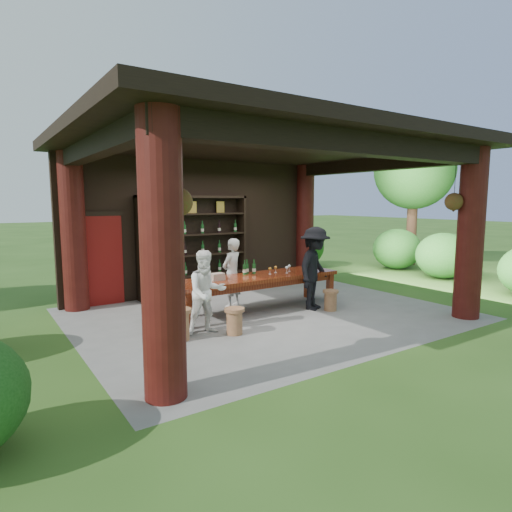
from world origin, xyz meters
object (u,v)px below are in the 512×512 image
tasting_table (256,281)px  host (232,273)px  napkin_basket (217,277)px  wine_shelf (194,246)px  guest_woman (206,292)px  stool_near_left (234,320)px  stool_near_right (331,300)px  guest_man (315,268)px  stool_far_left (180,324)px

tasting_table → host: host is taller
tasting_table → napkin_basket: 0.95m
wine_shelf → tasting_table: bearing=-79.6°
host → guest_woman: size_ratio=1.03×
tasting_table → napkin_basket: size_ratio=14.41×
stool_near_left → guest_woman: guest_woman is taller
wine_shelf → host: (0.15, -1.55, -0.47)m
stool_near_left → guest_woman: bearing=139.0°
stool_near_right → guest_man: guest_man is taller
stool_near_right → tasting_table: bearing=147.4°
stool_near_left → guest_woman: 0.69m
guest_man → napkin_basket: (-2.04, 0.55, -0.06)m
wine_shelf → stool_far_left: (-1.72, -3.01, -0.93)m
wine_shelf → stool_near_left: wine_shelf is taller
stool_near_right → stool_far_left: 3.43m
wine_shelf → tasting_table: (0.39, -2.14, -0.58)m
host → guest_man: guest_man is taller
wine_shelf → napkin_basket: size_ratio=10.60×
tasting_table → stool_near_right: 1.62m
stool_near_left → host: host is taller
wine_shelf → stool_far_left: 3.59m
stool_far_left → napkin_basket: 1.56m
wine_shelf → guest_man: wine_shelf is taller
guest_man → stool_near_left: bearing=166.5°
wine_shelf → napkin_basket: wine_shelf is taller
stool_near_left → host: (0.95, 1.69, 0.50)m
tasting_table → stool_near_left: bearing=-137.2°
stool_far_left → tasting_table: bearing=22.5°
stool_near_right → napkin_basket: 2.47m
napkin_basket → wine_shelf: bearing=76.0°
wine_shelf → guest_man: (1.51, -2.69, -0.33)m
wine_shelf → host: 1.63m
guest_woman → napkin_basket: bearing=58.1°
host → guest_woman: 1.91m
tasting_table → stool_near_right: bearing=-32.6°
stool_far_left → guest_man: guest_man is taller
stool_near_left → napkin_basket: 1.27m
napkin_basket → guest_man: bearing=-15.0°
tasting_table → napkin_basket: napkin_basket is taller
wine_shelf → stool_near_right: bearing=-60.2°
stool_near_right → guest_woman: (-2.88, 0.05, 0.50)m
tasting_table → stool_far_left: bearing=-157.5°
stool_near_left → stool_far_left: stool_far_left is taller
wine_shelf → napkin_basket: bearing=-104.0°
tasting_table → host: size_ratio=2.50×
tasting_table → stool_far_left: tasting_table is taller
wine_shelf → guest_woman: size_ratio=1.89×
stool_far_left → guest_man: bearing=5.6°
stool_near_left → stool_near_right: (2.51, 0.27, -0.01)m
stool_near_left → napkin_basket: size_ratio=1.78×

